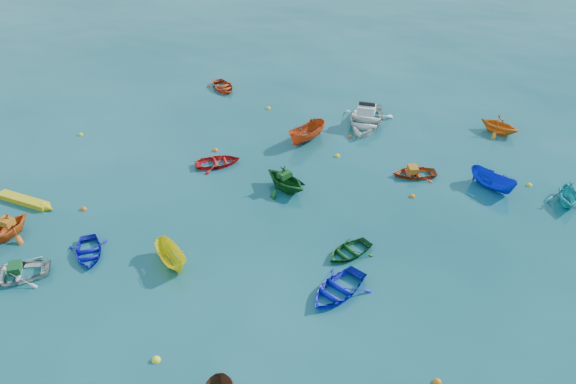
% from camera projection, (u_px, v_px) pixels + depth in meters
% --- Properties ---
extents(ground, '(160.00, 160.00, 0.00)m').
position_uv_depth(ground, '(265.00, 252.00, 28.50)').
color(ground, '#0A3F49').
rests_on(ground, ground).
extents(dinghy_blue_sw, '(3.08, 3.32, 0.56)m').
position_uv_depth(dinghy_blue_sw, '(89.00, 255.00, 28.30)').
color(dinghy_blue_sw, '#0F0FBC').
rests_on(dinghy_blue_sw, ground).
extents(dinghy_white_near, '(4.03, 3.64, 0.69)m').
position_uv_depth(dinghy_white_near, '(15.00, 276.00, 26.97)').
color(dinghy_white_near, silver).
rests_on(dinghy_white_near, ground).
extents(dinghy_blue_se, '(3.65, 4.03, 0.69)m').
position_uv_depth(dinghy_blue_se, '(337.00, 293.00, 26.04)').
color(dinghy_blue_se, '#101AD0').
rests_on(dinghy_blue_se, ground).
extents(dinghy_orange_w, '(2.76, 3.05, 1.40)m').
position_uv_depth(dinghy_orange_w, '(10.00, 236.00, 29.59)').
color(dinghy_orange_w, '#D85614').
rests_on(dinghy_orange_w, ground).
extents(sampan_yellow_mid, '(2.71, 2.66, 1.07)m').
position_uv_depth(sampan_yellow_mid, '(173.00, 264.00, 27.74)').
color(sampan_yellow_mid, yellow).
rests_on(sampan_yellow_mid, ground).
extents(dinghy_green_e, '(3.11, 3.21, 0.54)m').
position_uv_depth(dinghy_green_e, '(348.00, 254.00, 28.36)').
color(dinghy_green_e, '#104717').
rests_on(dinghy_green_e, ground).
extents(dinghy_cyan_se, '(2.34, 2.69, 1.38)m').
position_uv_depth(dinghy_cyan_se, '(566.00, 202.00, 32.14)').
color(dinghy_cyan_se, '#1CA9B3').
rests_on(dinghy_cyan_se, ground).
extents(dinghy_red_nw, '(3.50, 3.20, 0.59)m').
position_uv_depth(dinghy_red_nw, '(218.00, 165.00, 35.63)').
color(dinghy_red_nw, red).
rests_on(dinghy_red_nw, ground).
extents(sampan_orange_n, '(2.75, 3.57, 1.31)m').
position_uv_depth(sampan_orange_n, '(307.00, 141.00, 38.22)').
color(sampan_orange_n, '#BE4111').
rests_on(sampan_orange_n, ground).
extents(dinghy_green_n, '(3.93, 3.81, 1.58)m').
position_uv_depth(dinghy_green_n, '(285.00, 189.00, 33.28)').
color(dinghy_green_n, '#124F19').
rests_on(dinghy_green_n, ground).
extents(dinghy_red_ne, '(3.14, 2.63, 0.56)m').
position_uv_depth(dinghy_red_ne, '(414.00, 175.00, 34.55)').
color(dinghy_red_ne, '#BE3D0F').
rests_on(dinghy_red_ne, ground).
extents(sampan_blue_far, '(3.07, 2.68, 1.16)m').
position_uv_depth(sampan_blue_far, '(491.00, 188.00, 33.39)').
color(sampan_blue_far, '#1027C9').
rests_on(sampan_blue_far, ground).
extents(dinghy_red_far, '(3.54, 3.64, 0.62)m').
position_uv_depth(dinghy_red_far, '(223.00, 89.00, 45.48)').
color(dinghy_red_far, red).
rests_on(dinghy_red_far, ground).
extents(dinghy_orange_far, '(3.52, 3.37, 1.43)m').
position_uv_depth(dinghy_orange_far, '(498.00, 133.00, 39.22)').
color(dinghy_orange_far, orange).
rests_on(dinghy_orange_far, ground).
extents(kayak_yellow, '(4.13, 1.27, 0.41)m').
position_uv_depth(kayak_yellow, '(24.00, 203.00, 32.13)').
color(kayak_yellow, gold).
rests_on(kayak_yellow, ground).
extents(motorboat_white, '(3.74, 5.13, 1.64)m').
position_uv_depth(motorboat_white, '(365.00, 125.00, 40.24)').
color(motorboat_white, silver).
rests_on(motorboat_white, ground).
extents(tarp_green_a, '(0.86, 0.93, 0.36)m').
position_uv_depth(tarp_green_a, '(15.00, 268.00, 26.70)').
color(tarp_green_a, '#124B21').
rests_on(tarp_green_a, dinghy_white_near).
extents(tarp_orange_a, '(0.82, 0.68, 0.35)m').
position_uv_depth(tarp_orange_a, '(6.00, 222.00, 29.14)').
color(tarp_orange_a, '#C96714').
rests_on(tarp_orange_a, dinghy_orange_w).
extents(tarp_green_b, '(0.85, 0.90, 0.35)m').
position_uv_depth(tarp_green_b, '(284.00, 175.00, 32.81)').
color(tarp_green_b, '#124A18').
rests_on(tarp_green_b, dinghy_green_n).
extents(tarp_orange_b, '(0.75, 0.86, 0.36)m').
position_uv_depth(tarp_orange_b, '(413.00, 169.00, 34.29)').
color(tarp_orange_b, '#CE6015').
rests_on(tarp_orange_b, dinghy_red_ne).
extents(buoy_or_a, '(0.34, 0.34, 0.34)m').
position_uv_depth(buoy_or_a, '(84.00, 209.00, 31.56)').
color(buoy_or_a, '#CF640B').
rests_on(buoy_or_a, ground).
extents(buoy_ye_a, '(0.37, 0.37, 0.37)m').
position_uv_depth(buoy_ye_a, '(156.00, 360.00, 22.82)').
color(buoy_ye_a, yellow).
rests_on(buoy_ye_a, ground).
extents(buoy_or_b, '(0.35, 0.35, 0.35)m').
position_uv_depth(buoy_or_b, '(437.00, 383.00, 21.92)').
color(buoy_or_b, orange).
rests_on(buoy_or_b, ground).
extents(buoy_ye_b, '(0.33, 0.33, 0.33)m').
position_uv_depth(buoy_ye_b, '(81.00, 135.00, 38.93)').
color(buoy_ye_b, yellow).
rests_on(buoy_ye_b, ground).
extents(buoy_or_c, '(0.35, 0.35, 0.35)m').
position_uv_depth(buoy_or_c, '(216.00, 151.00, 37.10)').
color(buoy_or_c, '#FF610D').
rests_on(buoy_or_c, ground).
extents(buoy_ye_c, '(0.35, 0.35, 0.35)m').
position_uv_depth(buoy_ye_c, '(337.00, 156.00, 36.50)').
color(buoy_ye_c, yellow).
rests_on(buoy_ye_c, ground).
extents(buoy_or_d, '(0.32, 0.32, 0.32)m').
position_uv_depth(buoy_or_d, '(412.00, 197.00, 32.62)').
color(buoy_or_d, orange).
rests_on(buoy_or_d, ground).
extents(buoy_ye_d, '(0.34, 0.34, 0.34)m').
position_uv_depth(buoy_ye_d, '(268.00, 109.00, 42.43)').
color(buoy_ye_d, yellow).
rests_on(buoy_ye_d, ground).
extents(buoy_or_e, '(0.30, 0.30, 0.30)m').
position_uv_depth(buoy_or_e, '(350.00, 137.00, 38.68)').
color(buoy_or_e, '#DB460B').
rests_on(buoy_or_e, ground).
extents(buoy_ye_e, '(0.33, 0.33, 0.33)m').
position_uv_depth(buoy_ye_e, '(529.00, 185.00, 33.61)').
color(buoy_ye_e, yellow).
rests_on(buoy_ye_e, ground).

